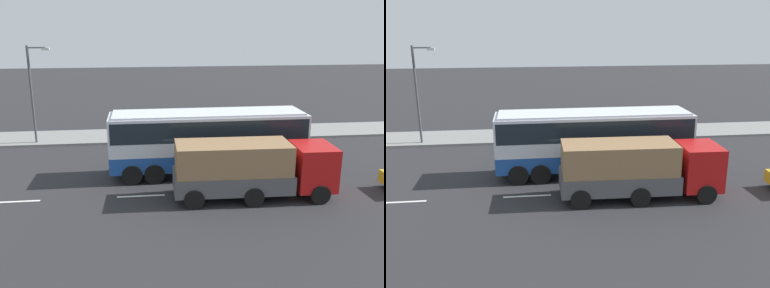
{
  "view_description": "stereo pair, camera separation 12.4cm",
  "coord_description": "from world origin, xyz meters",
  "views": [
    {
      "loc": [
        -2.18,
        -22.79,
        8.52
      ],
      "look_at": [
        0.47,
        0.2,
        1.8
      ],
      "focal_mm": 39.82,
      "sensor_mm": 36.0,
      "label": 1
    },
    {
      "loc": [
        -2.3,
        -22.78,
        8.52
      ],
      "look_at": [
        0.47,
        0.2,
        1.8
      ],
      "focal_mm": 39.82,
      "sensor_mm": 36.0,
      "label": 2
    }
  ],
  "objects": [
    {
      "name": "ground_plane",
      "position": [
        0.0,
        0.0,
        0.0
      ],
      "size": [
        120.0,
        120.0,
        0.0
      ],
      "primitive_type": "plane",
      "color": "#28282B"
    },
    {
      "name": "sidewalk_curb",
      "position": [
        0.0,
        8.9,
        0.07
      ],
      "size": [
        80.0,
        4.0,
        0.15
      ],
      "primitive_type": "cube",
      "color": "gray",
      "rests_on": "ground_plane"
    },
    {
      "name": "lane_centreline",
      "position": [
        -0.04,
        -2.72,
        0.0
      ],
      "size": [
        30.72,
        0.16,
        0.01
      ],
      "color": "white",
      "rests_on": "ground_plane"
    },
    {
      "name": "coach_bus",
      "position": [
        1.37,
        0.15,
        2.26
      ],
      "size": [
        11.02,
        2.81,
        3.65
      ],
      "rotation": [
        0.0,
        0.0,
        0.01
      ],
      "color": "#1E4C9E",
      "rests_on": "ground_plane"
    },
    {
      "name": "cargo_truck",
      "position": [
        3.02,
        -3.48,
        1.58
      ],
      "size": [
        7.94,
        2.68,
        2.85
      ],
      "rotation": [
        0.0,
        0.0,
        -0.02
      ],
      "color": "red",
      "rests_on": "ground_plane"
    },
    {
      "name": "pedestrian_near_curb",
      "position": [
        6.68,
        8.01,
        1.16
      ],
      "size": [
        0.32,
        0.32,
        1.74
      ],
      "rotation": [
        0.0,
        0.0,
        1.54
      ],
      "color": "brown",
      "rests_on": "sidewalk_curb"
    },
    {
      "name": "pedestrian_at_crossing",
      "position": [
        -1.62,
        9.3,
        1.01
      ],
      "size": [
        0.32,
        0.32,
        1.52
      ],
      "rotation": [
        0.0,
        0.0,
        2.87
      ],
      "color": "brown",
      "rests_on": "sidewalk_curb"
    },
    {
      "name": "street_lamp",
      "position": [
        -9.74,
        7.6,
        4.03
      ],
      "size": [
        1.55,
        0.24,
        6.78
      ],
      "color": "#47474C",
      "rests_on": "sidewalk_curb"
    }
  ]
}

